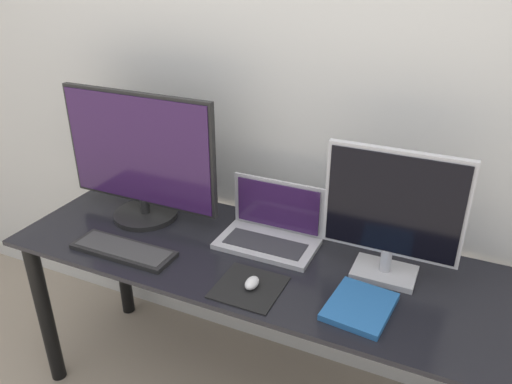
# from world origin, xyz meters

# --- Properties ---
(wall_back) EXTENTS (7.00, 0.05, 2.50)m
(wall_back) POSITION_xyz_m (0.00, 0.67, 1.25)
(wall_back) COLOR silver
(wall_back) RESTS_ON ground_plane
(desk) EXTENTS (1.76, 0.61, 0.71)m
(desk) POSITION_xyz_m (0.00, 0.30, 0.58)
(desk) COLOR black
(desk) RESTS_ON ground_plane
(monitor_left) EXTENTS (0.65, 0.25, 0.51)m
(monitor_left) POSITION_xyz_m (-0.51, 0.38, 0.96)
(monitor_left) COLOR black
(monitor_left) RESTS_ON desk
(monitor_right) EXTENTS (0.43, 0.14, 0.44)m
(monitor_right) POSITION_xyz_m (0.45, 0.38, 0.94)
(monitor_right) COLOR #B2B2B7
(monitor_right) RESTS_ON desk
(laptop) EXTENTS (0.36, 0.21, 0.22)m
(laptop) POSITION_xyz_m (0.02, 0.42, 0.76)
(laptop) COLOR #ADADB2
(laptop) RESTS_ON desk
(keyboard) EXTENTS (0.38, 0.13, 0.02)m
(keyboard) POSITION_xyz_m (-0.42, 0.13, 0.72)
(keyboard) COLOR black
(keyboard) RESTS_ON desk
(mousepad) EXTENTS (0.21, 0.21, 0.00)m
(mousepad) POSITION_xyz_m (0.07, 0.13, 0.71)
(mousepad) COLOR black
(mousepad) RESTS_ON desk
(mouse) EXTENTS (0.04, 0.06, 0.03)m
(mouse) POSITION_xyz_m (0.08, 0.13, 0.73)
(mouse) COLOR silver
(mouse) RESTS_ON mousepad
(book) EXTENTS (0.20, 0.23, 0.02)m
(book) POSITION_xyz_m (0.42, 0.17, 0.72)
(book) COLOR #235B9E
(book) RESTS_ON desk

